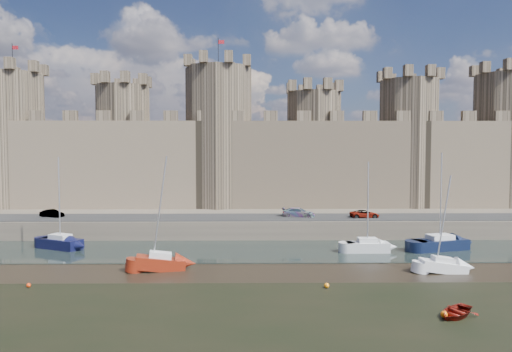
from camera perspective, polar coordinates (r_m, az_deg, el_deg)
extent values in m
plane|color=black|center=(31.74, -14.86, -18.44)|extent=(160.00, 160.00, 0.00)
cube|color=black|center=(54.38, -8.57, -9.25)|extent=(160.00, 12.00, 0.08)
cube|color=#4C443A|center=(89.53, -5.40, -3.62)|extent=(160.00, 60.00, 2.50)
cube|color=black|center=(63.70, -7.34, -5.15)|extent=(160.00, 7.00, 0.10)
cube|color=#42382B|center=(77.01, -6.16, 1.46)|extent=(100.00, 9.00, 14.00)
cylinder|color=#42382B|center=(86.18, -27.92, 3.95)|extent=(10.00, 10.00, 22.00)
cylinder|color=black|center=(87.54, -28.15, 12.82)|extent=(0.10, 0.10, 5.00)
cube|color=maroon|center=(87.65, -27.88, 14.01)|extent=(1.00, 0.03, 0.60)
cylinder|color=#42382B|center=(79.56, -16.28, 3.57)|extent=(9.00, 9.00, 20.00)
cylinder|color=#42382B|center=(76.86, -4.69, 4.82)|extent=(11.00, 11.00, 23.00)
cylinder|color=black|center=(78.56, -4.74, 15.08)|extent=(0.10, 0.10, 5.00)
cube|color=maroon|center=(78.92, -4.37, 16.36)|extent=(1.00, 0.03, 0.60)
cylinder|color=#42382B|center=(77.36, 7.24, 3.31)|extent=(9.00, 9.00, 19.00)
cylinder|color=#42382B|center=(81.12, 18.54, 3.87)|extent=(10.00, 10.00, 21.00)
cylinder|color=#42382B|center=(87.69, 28.49, 3.91)|extent=(10.00, 10.00, 22.00)
imported|color=gray|center=(69.24, -24.15, -4.31)|extent=(3.56, 2.20, 1.11)
imported|color=gray|center=(63.91, 5.34, -4.56)|extent=(4.79, 2.70, 1.31)
imported|color=gray|center=(64.52, 13.42, -4.65)|extent=(4.10, 2.14, 1.10)
cube|color=black|center=(59.52, -23.27, -7.77)|extent=(5.83, 4.21, 1.19)
cube|color=silver|center=(59.37, -23.28, -6.95)|extent=(2.82, 2.36, 0.54)
cylinder|color=silver|center=(58.77, -23.38, -2.54)|extent=(0.14, 0.14, 9.72)
cube|color=silver|center=(54.52, 13.75, -8.62)|extent=(4.82, 1.91, 1.13)
cube|color=silver|center=(54.36, 13.76, -7.77)|extent=(2.15, 1.33, 0.51)
cylinder|color=silver|center=(53.72, 13.82, -3.20)|extent=(0.14, 0.14, 9.24)
cube|color=black|center=(58.32, 22.00, -7.94)|extent=(6.94, 4.21, 1.24)
cube|color=silver|center=(58.16, 22.01, -7.07)|extent=(3.26, 2.49, 0.56)
cylinder|color=silver|center=(57.54, 22.11, -2.36)|extent=(0.14, 0.14, 10.15)
cube|color=maroon|center=(46.38, -11.84, -10.70)|extent=(5.07, 2.75, 1.22)
cube|color=silver|center=(46.18, -11.85, -9.63)|extent=(2.34, 1.69, 0.56)
cylinder|color=silver|center=(45.38, -11.92, -3.81)|extent=(0.14, 0.14, 10.00)
cube|color=silver|center=(48.16, 22.31, -10.48)|extent=(4.37, 1.76, 1.02)
cube|color=silver|center=(47.99, 22.33, -9.61)|extent=(1.95, 1.21, 0.46)
cylinder|color=silver|center=(47.30, 22.43, -4.94)|extent=(0.14, 0.14, 8.36)
imported|color=maroon|center=(36.15, 23.71, -15.34)|extent=(3.90, 3.79, 0.66)
sphere|color=red|center=(44.47, -26.54, -12.12)|extent=(0.38, 0.38, 0.38)
sphere|color=orange|center=(40.28, 8.82, -13.37)|extent=(0.44, 0.44, 0.44)
sphere|color=orange|center=(35.70, 22.45, -15.69)|extent=(0.49, 0.49, 0.49)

